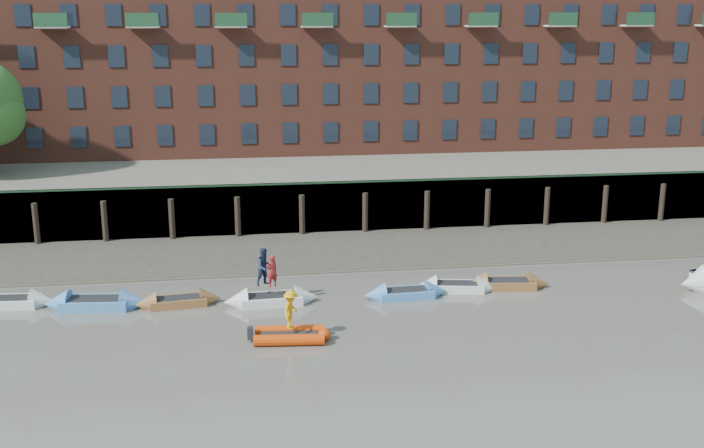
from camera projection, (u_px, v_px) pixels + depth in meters
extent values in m
plane|color=#5F5A53|center=(401.00, 384.00, 31.25)|extent=(220.00, 220.00, 0.00)
cube|color=#3D382F|center=(341.00, 251.00, 48.49)|extent=(110.00, 8.00, 0.50)
cube|color=#4C4336|center=(349.00, 268.00, 45.23)|extent=(110.00, 1.60, 0.10)
cube|color=#2D2A26|center=(333.00, 207.00, 52.30)|extent=(110.00, 0.80, 3.20)
cylinder|color=black|center=(36.00, 224.00, 49.33)|extent=(0.36, 0.36, 2.60)
cylinder|color=black|center=(105.00, 222.00, 49.87)|extent=(0.36, 0.36, 2.60)
cylinder|color=black|center=(172.00, 220.00, 50.41)|extent=(0.36, 0.36, 2.60)
cylinder|color=black|center=(238.00, 217.00, 50.95)|extent=(0.36, 0.36, 2.60)
cylinder|color=black|center=(302.00, 215.00, 51.48)|extent=(0.36, 0.36, 2.60)
cylinder|color=black|center=(365.00, 213.00, 52.02)|extent=(0.36, 0.36, 2.60)
cylinder|color=black|center=(427.00, 211.00, 52.56)|extent=(0.36, 0.36, 2.60)
cylinder|color=black|center=(487.00, 209.00, 53.10)|extent=(0.36, 0.36, 2.60)
cylinder|color=black|center=(547.00, 207.00, 53.64)|extent=(0.36, 0.36, 2.60)
cylinder|color=black|center=(605.00, 205.00, 54.17)|extent=(0.36, 0.36, 2.60)
cylinder|color=black|center=(662.00, 203.00, 54.71)|extent=(0.36, 0.36, 2.60)
cube|color=#264C2D|center=(333.00, 183.00, 51.59)|extent=(110.00, 0.06, 0.10)
cube|color=#5E594D|center=(313.00, 167.00, 65.32)|extent=(110.00, 28.00, 3.20)
cube|color=brown|center=(310.00, 70.00, 64.35)|extent=(80.00, 10.00, 12.00)
cube|color=black|center=(35.00, 138.00, 57.92)|extent=(1.10, 0.12, 1.50)
cube|color=black|center=(79.00, 137.00, 58.32)|extent=(1.10, 0.12, 1.50)
cube|color=black|center=(122.00, 136.00, 58.73)|extent=(1.10, 0.12, 1.50)
cube|color=black|center=(165.00, 135.00, 59.13)|extent=(1.10, 0.12, 1.50)
cube|color=black|center=(207.00, 134.00, 59.53)|extent=(1.10, 0.12, 1.50)
cube|color=black|center=(249.00, 134.00, 59.94)|extent=(1.10, 0.12, 1.50)
cube|color=black|center=(290.00, 133.00, 60.34)|extent=(1.10, 0.12, 1.50)
cube|color=black|center=(331.00, 132.00, 60.75)|extent=(1.10, 0.12, 1.50)
cube|color=black|center=(371.00, 131.00, 61.15)|extent=(1.10, 0.12, 1.50)
cube|color=black|center=(410.00, 130.00, 61.55)|extent=(1.10, 0.12, 1.50)
cube|color=black|center=(449.00, 130.00, 61.96)|extent=(1.10, 0.12, 1.50)
cube|color=black|center=(488.00, 129.00, 62.36)|extent=(1.10, 0.12, 1.50)
cube|color=black|center=(526.00, 128.00, 62.76)|extent=(1.10, 0.12, 1.50)
cube|color=black|center=(563.00, 127.00, 63.17)|extent=(1.10, 0.12, 1.50)
cube|color=black|center=(600.00, 126.00, 63.57)|extent=(1.10, 0.12, 1.50)
cube|color=black|center=(637.00, 126.00, 63.97)|extent=(1.10, 0.12, 1.50)
cube|color=black|center=(673.00, 125.00, 64.38)|extent=(1.10, 0.12, 1.50)
cube|color=black|center=(31.00, 98.00, 57.21)|extent=(1.10, 0.12, 1.50)
cube|color=black|center=(75.00, 97.00, 57.61)|extent=(1.10, 0.12, 1.50)
cube|color=black|center=(119.00, 97.00, 58.02)|extent=(1.10, 0.12, 1.50)
cube|color=black|center=(163.00, 96.00, 58.42)|extent=(1.10, 0.12, 1.50)
cube|color=black|center=(205.00, 96.00, 58.82)|extent=(1.10, 0.12, 1.50)
cube|color=black|center=(248.00, 95.00, 59.23)|extent=(1.10, 0.12, 1.50)
cube|color=black|center=(289.00, 94.00, 59.63)|extent=(1.10, 0.12, 1.50)
cube|color=black|center=(330.00, 94.00, 60.03)|extent=(1.10, 0.12, 1.50)
cube|color=black|center=(371.00, 93.00, 60.44)|extent=(1.10, 0.12, 1.50)
cube|color=black|center=(411.00, 93.00, 60.84)|extent=(1.10, 0.12, 1.50)
cube|color=black|center=(450.00, 92.00, 61.25)|extent=(1.10, 0.12, 1.50)
cube|color=black|center=(489.00, 92.00, 61.65)|extent=(1.10, 0.12, 1.50)
cube|color=black|center=(528.00, 91.00, 62.05)|extent=(1.10, 0.12, 1.50)
cube|color=black|center=(566.00, 90.00, 62.46)|extent=(1.10, 0.12, 1.50)
cube|color=black|center=(603.00, 90.00, 62.86)|extent=(1.10, 0.12, 1.50)
cube|color=black|center=(640.00, 89.00, 63.26)|extent=(1.10, 0.12, 1.50)
cube|color=black|center=(677.00, 89.00, 63.67)|extent=(1.10, 0.12, 1.50)
cube|color=black|center=(27.00, 57.00, 56.50)|extent=(1.10, 0.12, 1.50)
cube|color=black|center=(72.00, 57.00, 56.90)|extent=(1.10, 0.12, 1.50)
cube|color=black|center=(116.00, 56.00, 57.31)|extent=(1.10, 0.12, 1.50)
cube|color=black|center=(160.00, 56.00, 57.71)|extent=(1.10, 0.12, 1.50)
cube|color=black|center=(204.00, 56.00, 58.11)|extent=(1.10, 0.12, 1.50)
cube|color=black|center=(246.00, 55.00, 58.52)|extent=(1.10, 0.12, 1.50)
cube|color=black|center=(289.00, 55.00, 58.92)|extent=(1.10, 0.12, 1.50)
cube|color=black|center=(330.00, 55.00, 59.32)|extent=(1.10, 0.12, 1.50)
cube|color=black|center=(371.00, 54.00, 59.73)|extent=(1.10, 0.12, 1.50)
cube|color=black|center=(412.00, 54.00, 60.13)|extent=(1.10, 0.12, 1.50)
cube|color=black|center=(451.00, 54.00, 60.53)|extent=(1.10, 0.12, 1.50)
cube|color=black|center=(491.00, 54.00, 60.94)|extent=(1.10, 0.12, 1.50)
cube|color=black|center=(530.00, 53.00, 61.34)|extent=(1.10, 0.12, 1.50)
cube|color=black|center=(568.00, 53.00, 61.74)|extent=(1.10, 0.12, 1.50)
cube|color=black|center=(606.00, 53.00, 62.15)|extent=(1.10, 0.12, 1.50)
cube|color=black|center=(643.00, 52.00, 62.55)|extent=(1.10, 0.12, 1.50)
cube|color=black|center=(680.00, 52.00, 62.96)|extent=(1.10, 0.12, 1.50)
cube|color=black|center=(23.00, 15.00, 55.79)|extent=(1.10, 0.12, 1.50)
cube|color=black|center=(68.00, 15.00, 56.19)|extent=(1.10, 0.12, 1.50)
cube|color=black|center=(113.00, 15.00, 56.59)|extent=(1.10, 0.12, 1.50)
cube|color=black|center=(158.00, 15.00, 57.00)|extent=(1.10, 0.12, 1.50)
cube|color=black|center=(202.00, 15.00, 57.40)|extent=(1.10, 0.12, 1.50)
cube|color=black|center=(245.00, 15.00, 57.81)|extent=(1.10, 0.12, 1.50)
cube|color=black|center=(288.00, 15.00, 58.21)|extent=(1.10, 0.12, 1.50)
cube|color=black|center=(330.00, 15.00, 58.61)|extent=(1.10, 0.12, 1.50)
cube|color=black|center=(371.00, 15.00, 59.02)|extent=(1.10, 0.12, 1.50)
cube|color=black|center=(412.00, 15.00, 59.42)|extent=(1.10, 0.12, 1.50)
cube|color=black|center=(453.00, 15.00, 59.82)|extent=(1.10, 0.12, 1.50)
cube|color=black|center=(492.00, 15.00, 60.23)|extent=(1.10, 0.12, 1.50)
cube|color=black|center=(532.00, 15.00, 60.63)|extent=(1.10, 0.12, 1.50)
cube|color=black|center=(571.00, 14.00, 61.03)|extent=(1.10, 0.12, 1.50)
cube|color=black|center=(609.00, 14.00, 61.44)|extent=(1.10, 0.12, 1.50)
cube|color=black|center=(647.00, 14.00, 61.84)|extent=(1.10, 0.12, 1.50)
cube|color=black|center=(684.00, 14.00, 62.24)|extent=(1.10, 0.12, 1.50)
cube|color=silver|center=(8.00, 302.00, 39.38)|extent=(2.92, 1.48, 0.44)
cone|color=silver|center=(43.00, 301.00, 39.48)|extent=(1.19, 1.36, 1.28)
cube|color=black|center=(8.00, 298.00, 39.33)|extent=(2.42, 1.13, 0.06)
cube|color=#4680BD|center=(96.00, 303.00, 39.15)|extent=(3.29, 1.74, 0.49)
cone|color=#4680BD|center=(135.00, 303.00, 39.22)|extent=(1.37, 1.54, 1.43)
cone|color=#4680BD|center=(56.00, 304.00, 39.08)|extent=(1.37, 1.54, 1.43)
cube|color=black|center=(95.00, 299.00, 39.09)|extent=(2.73, 1.33, 0.06)
cube|color=brown|center=(178.00, 302.00, 39.49)|extent=(2.76, 1.49, 0.41)
cone|color=brown|center=(211.00, 299.00, 39.87)|extent=(1.16, 1.30, 1.19)
cone|color=brown|center=(145.00, 304.00, 39.11)|extent=(1.16, 1.30, 1.19)
cube|color=black|center=(178.00, 298.00, 39.44)|extent=(2.29, 1.15, 0.06)
cube|color=silver|center=(271.00, 300.00, 39.69)|extent=(3.00, 1.47, 0.46)
cone|color=silver|center=(307.00, 297.00, 40.00)|extent=(1.21, 1.38, 1.33)
cone|color=silver|center=(236.00, 302.00, 39.37)|extent=(1.21, 1.38, 1.33)
cube|color=black|center=(271.00, 296.00, 39.63)|extent=(2.49, 1.12, 0.06)
cube|color=#4680BD|center=(406.00, 293.00, 40.59)|extent=(2.77, 1.36, 0.42)
cone|color=#4680BD|center=(436.00, 291.00, 40.88)|extent=(1.12, 1.28, 1.22)
cone|color=#4680BD|center=(374.00, 296.00, 40.30)|extent=(1.12, 1.28, 1.22)
cube|color=black|center=(406.00, 290.00, 40.54)|extent=(2.30, 1.03, 0.06)
cube|color=silver|center=(457.00, 287.00, 41.58)|extent=(2.82, 1.65, 0.41)
cone|color=silver|center=(487.00, 287.00, 41.52)|extent=(1.23, 1.36, 1.20)
cone|color=silver|center=(426.00, 286.00, 41.64)|extent=(1.23, 1.36, 1.20)
cube|color=black|center=(457.00, 283.00, 41.54)|extent=(2.33, 1.28, 0.06)
cube|color=brown|center=(507.00, 284.00, 41.99)|extent=(2.91, 1.55, 0.44)
cone|color=brown|center=(539.00, 284.00, 42.04)|extent=(1.21, 1.37, 1.26)
cone|color=brown|center=(475.00, 284.00, 41.94)|extent=(1.21, 1.37, 1.26)
cube|color=black|center=(507.00, 280.00, 41.94)|extent=(2.41, 1.19, 0.06)
cylinder|color=#C83707|center=(290.00, 331.00, 35.82)|extent=(3.03, 0.76, 0.50)
cylinder|color=#C83707|center=(289.00, 340.00, 34.81)|extent=(3.03, 0.76, 0.50)
sphere|color=#C83707|center=(324.00, 335.00, 35.38)|extent=(0.57, 0.57, 0.57)
cube|color=black|center=(289.00, 335.00, 35.31)|extent=(2.57, 1.08, 0.17)
cone|color=silver|center=(694.00, 283.00, 41.55)|extent=(1.73, 1.97, 1.78)
imported|color=maroon|center=(272.00, 271.00, 39.35)|extent=(0.68, 0.61, 1.57)
imported|color=#19233F|center=(265.00, 267.00, 39.53)|extent=(1.12, 1.03, 1.84)
imported|color=orange|center=(291.00, 310.00, 35.09)|extent=(1.03, 1.27, 1.71)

